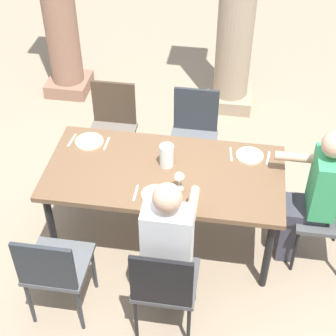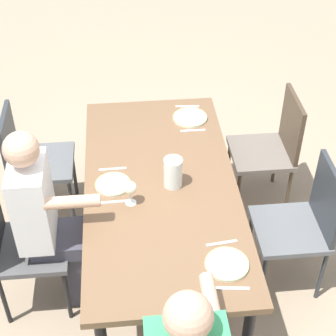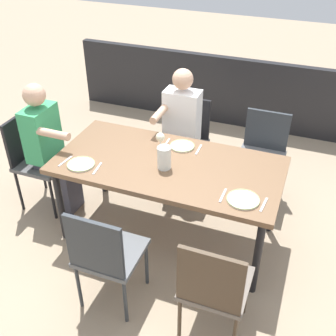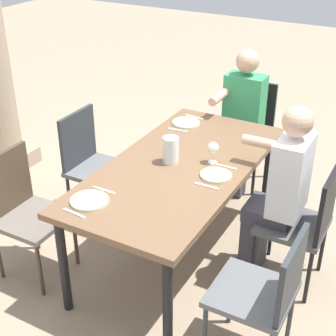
{
  "view_description": "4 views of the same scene",
  "coord_description": "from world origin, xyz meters",
  "views": [
    {
      "loc": [
        0.5,
        -3.05,
        3.46
      ],
      "look_at": [
        0.03,
        -0.0,
        0.81
      ],
      "focal_mm": 55.76,
      "sensor_mm": 36.0,
      "label": 1
    },
    {
      "loc": [
        2.44,
        -0.19,
        2.93
      ],
      "look_at": [
        -0.06,
        0.05,
        0.85
      ],
      "focal_mm": 58.08,
      "sensor_mm": 36.0,
      "label": 2
    },
    {
      "loc": [
        -1.02,
        2.66,
        2.66
      ],
      "look_at": [
        -0.03,
        0.09,
        0.79
      ],
      "focal_mm": 44.42,
      "sensor_mm": 36.0,
      "label": 3
    },
    {
      "loc": [
        -2.73,
        -1.41,
        2.44
      ],
      "look_at": [
        -0.12,
        0.03,
        0.8
      ],
      "focal_mm": 54.03,
      "sensor_mm": 36.0,
      "label": 4
    }
  ],
  "objects": [
    {
      "name": "ground_plane",
      "position": [
        0.0,
        0.0,
        0.0
      ],
      "size": [
        16.0,
        16.0,
        0.0
      ],
      "primitive_type": "plane",
      "color": "gray"
    },
    {
      "name": "plate_1",
      "position": [
        -0.02,
        -0.29,
        0.78
      ],
      "size": [
        0.22,
        0.22,
        0.02
      ],
      "color": "silver",
      "rests_on": "dining_table"
    },
    {
      "name": "fork_1",
      "position": [
        -0.17,
        -0.29,
        0.78
      ],
      "size": [
        0.02,
        0.17,
        0.01
      ],
      "primitive_type": "cube",
      "rotation": [
        0.0,
        0.0,
        0.02
      ],
      "color": "silver",
      "rests_on": "dining_table"
    },
    {
      "name": "wine_glass_1",
      "position": [
        0.14,
        -0.19,
        0.89
      ],
      "size": [
        0.08,
        0.08,
        0.16
      ],
      "color": "white",
      "rests_on": "dining_table"
    },
    {
      "name": "fork_0",
      "position": [
        -0.83,
        0.26,
        0.78
      ],
      "size": [
        0.03,
        0.17,
        0.01
      ],
      "primitive_type": "cube",
      "rotation": [
        0.0,
        0.0,
        -0.1
      ],
      "color": "silver",
      "rests_on": "dining_table"
    },
    {
      "name": "water_pitcher",
      "position": [
        0.01,
        0.07,
        0.86
      ],
      "size": [
        0.11,
        0.11,
        0.19
      ],
      "color": "white",
      "rests_on": "dining_table"
    },
    {
      "name": "chair_mid_south",
      "position": [
        0.14,
        -0.88,
        0.52
      ],
      "size": [
        0.44,
        0.44,
        0.91
      ],
      "color": "#4F4F50",
      "rests_on": "ground"
    },
    {
      "name": "chair_mid_north",
      "position": [
        0.14,
        0.88,
        0.53
      ],
      "size": [
        0.44,
        0.44,
        0.92
      ],
      "color": "#5B5E61",
      "rests_on": "ground"
    },
    {
      "name": "plate_2",
      "position": [
        0.65,
        0.28,
        0.78
      ],
      "size": [
        0.23,
        0.23,
        0.02
      ],
      "color": "silver",
      "rests_on": "dining_table"
    },
    {
      "name": "fork_2",
      "position": [
        0.5,
        0.28,
        0.78
      ],
      "size": [
        0.03,
        0.17,
        0.01
      ],
      "primitive_type": "cube",
      "rotation": [
        0.0,
        0.0,
        0.11
      ],
      "color": "silver",
      "rests_on": "dining_table"
    },
    {
      "name": "spoon_1",
      "position": [
        0.13,
        -0.29,
        0.78
      ],
      "size": [
        0.02,
        0.17,
        0.01
      ],
      "primitive_type": "cube",
      "rotation": [
        0.0,
        0.0,
        0.01
      ],
      "color": "silver",
      "rests_on": "dining_table"
    },
    {
      "name": "diner_man_white",
      "position": [
        0.14,
        -0.67,
        0.69
      ],
      "size": [
        0.35,
        0.49,
        1.3
      ],
      "color": "#3F3F4C",
      "rests_on": "ground"
    },
    {
      "name": "chair_west_south",
      "position": [
        -0.65,
        -0.87,
        0.53
      ],
      "size": [
        0.44,
        0.44,
        0.9
      ],
      "color": "#5B5E61",
      "rests_on": "ground"
    },
    {
      "name": "spoon_2",
      "position": [
        0.8,
        0.28,
        0.78
      ],
      "size": [
        0.03,
        0.17,
        0.01
      ],
      "primitive_type": "cube",
      "rotation": [
        0.0,
        0.0,
        -0.11
      ],
      "color": "silver",
      "rests_on": "dining_table"
    },
    {
      "name": "chair_west_north",
      "position": [
        -0.65,
        0.88,
        0.52
      ],
      "size": [
        0.44,
        0.44,
        0.92
      ],
      "color": "#6A6158",
      "rests_on": "ground"
    },
    {
      "name": "spoon_0",
      "position": [
        -0.53,
        0.26,
        0.78
      ],
      "size": [
        0.02,
        0.17,
        0.01
      ],
      "primitive_type": "cube",
      "rotation": [
        0.0,
        0.0,
        -0.01
      ],
      "color": "silver",
      "rests_on": "dining_table"
    },
    {
      "name": "dining_table",
      "position": [
        0.0,
        0.0,
        0.71
      ],
      "size": [
        1.87,
        0.91,
        0.78
      ],
      "color": "brown",
      "rests_on": "ground"
    },
    {
      "name": "plate_0",
      "position": [
        -0.68,
        0.26,
        0.78
      ],
      "size": [
        0.24,
        0.24,
        0.02
      ],
      "color": "silver",
      "rests_on": "dining_table"
    }
  ]
}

